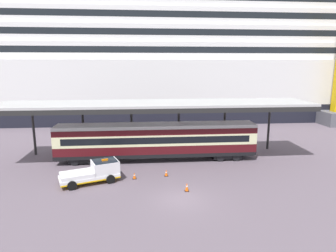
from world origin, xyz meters
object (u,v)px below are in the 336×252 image
Objects in this scene: service_truck at (95,171)px; traffic_cone_mid at (166,173)px; cruise_ship at (197,58)px; traffic_cone_far at (134,176)px; traffic_cone_near at (187,187)px; train_carriage at (157,140)px.

service_truck reaches higher than traffic_cone_mid.
cruise_ship is 244.61× the size of traffic_cone_mid.
service_truck is at bearing -173.99° from traffic_cone_far.
traffic_cone_near is 5.48m from traffic_cone_far.
cruise_ship is at bearing 67.05° from service_truck.
train_carriage is (-10.46, -32.89, -9.72)m from cruise_ship.
train_carriage is 8.36m from service_truck.
cruise_ship is 262.88× the size of traffic_cone_far.
cruise_ship is 40.82m from traffic_cone_mid.
traffic_cone_mid is (-9.82, -37.86, -11.70)m from cruise_ship.
cruise_ship reaches higher than traffic_cone_far.
service_truck is 8.50m from traffic_cone_near.
cruise_ship is at bearing 72.35° from train_carriage.
train_carriage reaches higher than traffic_cone_far.
traffic_cone_far is at bearing -171.94° from traffic_cone_mid.
cruise_ship reaches higher than traffic_cone_mid.
traffic_cone_far is (-12.84, -38.29, -11.72)m from cruise_ship.
traffic_cone_far is (-3.02, -0.43, -0.02)m from traffic_cone_mid.
service_truck is 9.07× the size of traffic_cone_far.
traffic_cone_near reaches higher than traffic_cone_mid.
traffic_cone_mid is (0.65, -4.97, -1.98)m from train_carriage.
train_carriage is at bearing -107.65° from cruise_ship.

